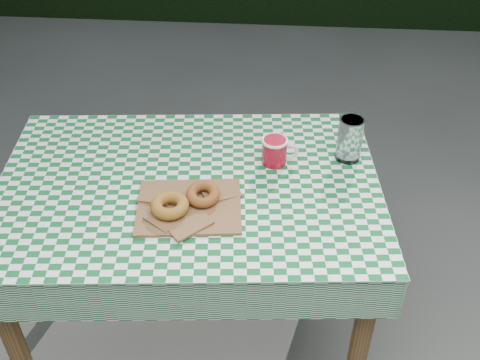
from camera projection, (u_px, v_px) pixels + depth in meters
name	position (u px, v px, depth m)	size (l,w,h in m)	color
ground	(227.00, 329.00, 2.29)	(60.00, 60.00, 0.00)	#50504B
table	(194.00, 269.00, 2.03)	(1.16, 0.77, 0.75)	#56371D
tablecloth	(188.00, 185.00, 1.79)	(1.18, 0.79, 0.01)	#0D5926
paper_bag	(189.00, 206.00, 1.70)	(0.30, 0.24, 0.02)	brown
bagel_front	(170.00, 206.00, 1.66)	(0.11, 0.11, 0.03)	#A17421
bagel_back	(203.00, 194.00, 1.70)	(0.10, 0.10, 0.03)	brown
coffee_mug	(274.00, 151.00, 1.85)	(0.16, 0.16, 0.09)	#A90A1F
drinking_glass	(350.00, 139.00, 1.85)	(0.08, 0.08, 0.15)	white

